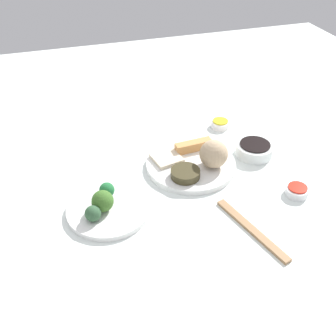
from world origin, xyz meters
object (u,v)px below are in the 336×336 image
object	(u,v)px
sauce_ramekin_hot_mustard	(220,124)
chopsticks_pair	(252,229)
broccoli_plate	(109,209)
sauce_ramekin_sweet_and_sour	(297,191)
main_plate	(189,165)
soy_sauce_bowl	(254,150)

from	to	relation	value
sauce_ramekin_hot_mustard	chopsticks_pair	size ratio (longest dim) A/B	0.26
broccoli_plate	sauce_ramekin_hot_mustard	xyz separation A→B (m)	(-0.30, 0.43, 0.00)
sauce_ramekin_hot_mustard	broccoli_plate	bearing A→B (deg)	-55.31
broccoli_plate	sauce_ramekin_sweet_and_sour	distance (m)	0.50
main_plate	chopsticks_pair	bearing A→B (deg)	11.23
chopsticks_pair	sauce_ramekin_hot_mustard	bearing A→B (deg)	165.87
sauce_ramekin_hot_mustard	chopsticks_pair	bearing A→B (deg)	-14.13
main_plate	sauce_ramekin_hot_mustard	distance (m)	0.25
main_plate	sauce_ramekin_hot_mustard	xyz separation A→B (m)	(-0.18, 0.17, 0.00)
main_plate	broccoli_plate	size ratio (longest dim) A/B	1.23
main_plate	sauce_ramekin_sweet_and_sour	xyz separation A→B (m)	(0.20, 0.23, 0.00)
sauce_ramekin_sweet_and_sour	sauce_ramekin_hot_mustard	bearing A→B (deg)	-171.40
main_plate	broccoli_plate	world-z (taller)	main_plate
broccoli_plate	chopsticks_pair	size ratio (longest dim) A/B	0.89
broccoli_plate	soy_sauce_bowl	xyz separation A→B (m)	(-0.12, 0.47, 0.01)
sauce_ramekin_hot_mustard	sauce_ramekin_sweet_and_sour	bearing A→B (deg)	8.60
soy_sauce_bowl	sauce_ramekin_hot_mustard	xyz separation A→B (m)	(-0.18, -0.03, -0.01)
broccoli_plate	sauce_ramekin_hot_mustard	bearing A→B (deg)	124.69
soy_sauce_bowl	chopsticks_pair	bearing A→B (deg)	-27.81
sauce_ramekin_hot_mustard	sauce_ramekin_sweet_and_sour	size ratio (longest dim) A/B	1.00
broccoli_plate	sauce_ramekin_hot_mustard	distance (m)	0.53
broccoli_plate	sauce_ramekin_hot_mustard	size ratio (longest dim) A/B	3.44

